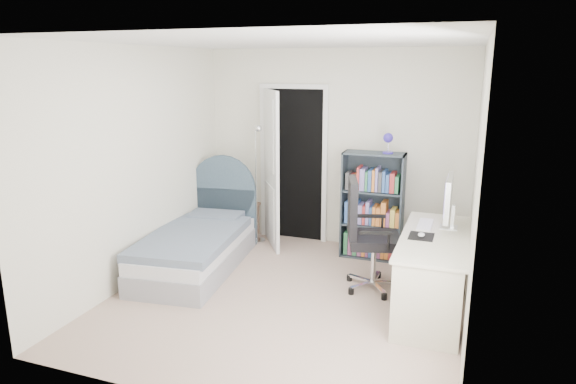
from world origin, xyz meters
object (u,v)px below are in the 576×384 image
(bookcase, at_px, (372,210))
(desk, at_px, (433,270))
(bed, at_px, (199,245))
(office_chair, at_px, (365,230))
(nightstand, at_px, (243,211))
(floor_lamp, at_px, (257,195))

(bookcase, height_order, desk, bookcase)
(bookcase, bearing_deg, desk, -55.80)
(bed, relative_size, office_chair, 1.70)
(desk, bearing_deg, office_chair, 159.06)
(bed, xyz_separation_m, bookcase, (1.83, 0.99, 0.33))
(nightstand, bearing_deg, floor_lamp, -30.51)
(bed, xyz_separation_m, nightstand, (0.02, 1.19, 0.08))
(floor_lamp, bearing_deg, bookcase, -1.25)
(bookcase, relative_size, desk, 1.00)
(bookcase, xyz_separation_m, office_chair, (0.10, -0.93, 0.05))
(bookcase, bearing_deg, office_chair, -83.70)
(nightstand, relative_size, floor_lamp, 0.34)
(desk, xyz_separation_m, office_chair, (-0.71, 0.27, 0.24))
(bed, height_order, nightstand, bed)
(bed, relative_size, bookcase, 1.30)
(floor_lamp, bearing_deg, nightstand, 149.49)
(floor_lamp, xyz_separation_m, office_chair, (1.62, -0.96, 0.01))
(bed, height_order, bookcase, bookcase)
(bed, bearing_deg, desk, -4.51)
(nightstand, height_order, office_chair, office_chair)
(floor_lamp, relative_size, desk, 1.02)
(nightstand, distance_m, bookcase, 1.84)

